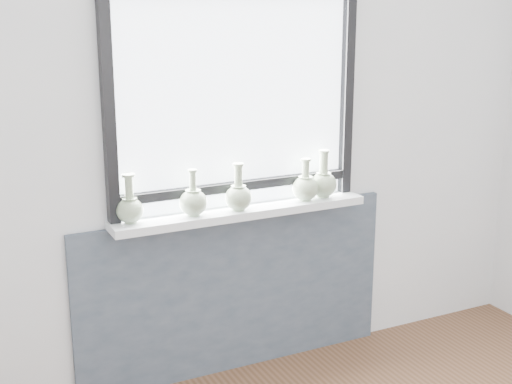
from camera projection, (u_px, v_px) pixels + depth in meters
name	position (u px, v px, depth m)	size (l,w,h in m)	color
back_wall	(233.00, 124.00, 3.49)	(3.60, 0.02, 2.60)	silver
apron_panel	(236.00, 292.00, 3.69)	(1.70, 0.03, 0.86)	#4E5665
windowsill	(242.00, 212.00, 3.51)	(1.32, 0.18, 0.04)	silver
window	(236.00, 97.00, 3.42)	(1.30, 0.06, 1.05)	black
vase_a	(130.00, 208.00, 3.25)	(0.13, 0.13, 0.23)	#99AE8A
vase_b	(193.00, 201.00, 3.37)	(0.14, 0.14, 0.22)	#99AE8A
vase_c	(239.00, 195.00, 3.45)	(0.13, 0.13, 0.23)	#99AE8A
vase_d	(305.00, 187.00, 3.62)	(0.13, 0.13, 0.22)	#99AE8A
vase_e	(323.00, 182.00, 3.68)	(0.14, 0.14, 0.25)	#99AE8A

